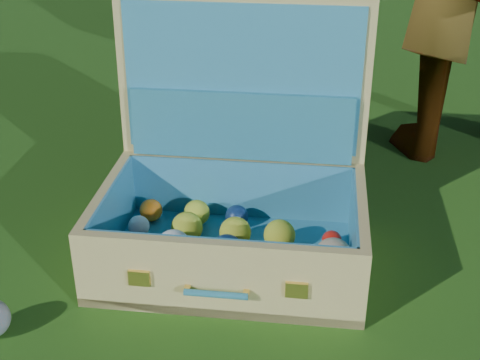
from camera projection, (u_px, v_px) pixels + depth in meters
name	position (u px, v px, depth m)	size (l,w,h in m)	color
ground	(245.00, 322.00, 1.39)	(60.00, 60.00, 0.00)	#215114
suitcase	(233.00, 189.00, 1.56)	(0.66, 0.53, 0.59)	#D4C072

